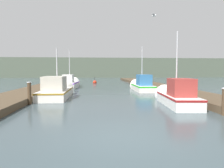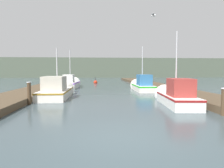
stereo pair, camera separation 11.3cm
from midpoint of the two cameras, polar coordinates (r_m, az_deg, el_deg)
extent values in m
plane|color=#38474C|center=(5.92, 3.39, -15.20)|extent=(200.00, 200.00, 0.00)
cube|color=#4C3D2B|center=(22.23, -18.72, -0.86)|extent=(2.80, 40.00, 0.36)
cube|color=#4C3D2B|center=(22.68, 12.55, -0.65)|extent=(2.80, 40.00, 0.36)
cube|color=#4C5647|center=(61.45, -4.40, 4.57)|extent=(120.00, 16.00, 5.37)
cube|color=silver|center=(11.62, 18.00, -4.43)|extent=(1.77, 4.04, 0.59)
cube|color=maroon|center=(11.59, 18.02, -3.28)|extent=(1.80, 4.07, 0.10)
cone|color=silver|center=(13.92, 15.00, -3.03)|extent=(1.41, 1.02, 1.33)
cube|color=#99332D|center=(11.08, 18.85, -0.90)|extent=(1.26, 1.59, 0.93)
cylinder|color=#B2B2B7|center=(11.79, 17.78, 5.71)|extent=(0.08, 0.08, 3.52)
cube|color=silver|center=(14.85, -15.81, -2.63)|extent=(1.81, 5.00, 0.58)
cube|color=olive|center=(14.83, -15.82, -1.75)|extent=(1.84, 5.03, 0.10)
cone|color=silver|center=(17.85, -13.95, -1.52)|extent=(1.70, 1.12, 1.69)
cube|color=#B2AD9E|center=(14.18, -16.34, 0.17)|extent=(1.38, 2.02, 0.96)
cylinder|color=#B2B2B7|center=(15.13, -15.66, 4.28)|extent=(0.08, 0.08, 3.00)
cube|color=silver|center=(19.24, 8.56, -1.08)|extent=(1.61, 4.34, 0.57)
cube|color=#1BB918|center=(19.23, 8.56, -0.41)|extent=(1.64, 4.37, 0.10)
cone|color=silver|center=(21.86, 7.05, -0.48)|extent=(1.45, 1.10, 1.43)
cube|color=#2D6699|center=(18.67, 8.93, 1.16)|extent=(1.19, 1.79, 0.99)
cylinder|color=#B2B2B7|center=(19.49, 8.41, 5.21)|extent=(0.08, 0.08, 3.66)
cube|color=silver|center=(22.54, -12.26, -0.29)|extent=(1.88, 4.60, 0.66)
cube|color=purple|center=(22.52, -12.27, 0.39)|extent=(1.91, 4.64, 0.10)
cone|color=silver|center=(25.20, -11.22, 0.16)|extent=(1.63, 0.94, 1.59)
cube|color=silver|center=(21.94, -12.54, 1.56)|extent=(1.11, 1.40, 0.84)
cylinder|color=#B2B2B7|center=(22.82, -12.19, 5.07)|extent=(0.08, 0.08, 3.57)
cylinder|color=#473523|center=(12.38, -22.77, -2.51)|extent=(0.21, 0.21, 1.24)
cylinder|color=silver|center=(12.33, -22.85, 0.46)|extent=(0.24, 0.24, 0.04)
cylinder|color=#473523|center=(14.24, 17.08, -1.98)|extent=(0.26, 0.26, 1.05)
cylinder|color=silver|center=(14.19, 17.12, 0.20)|extent=(0.30, 0.30, 0.04)
sphere|color=red|center=(30.11, -5.07, 0.48)|extent=(0.57, 0.57, 0.57)
cylinder|color=black|center=(30.08, -5.07, 1.50)|extent=(0.06, 0.06, 0.50)
ellipsoid|color=white|center=(12.35, 11.66, 18.61)|extent=(0.31, 0.26, 0.12)
cube|color=gray|center=(12.23, 11.50, 18.86)|extent=(0.24, 0.30, 0.07)
cube|color=gray|center=(12.49, 11.83, 18.54)|extent=(0.24, 0.30, 0.07)
camera|label=1|loc=(0.06, -90.21, -0.01)|focal=32.00mm
camera|label=2|loc=(0.06, 89.79, 0.01)|focal=32.00mm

